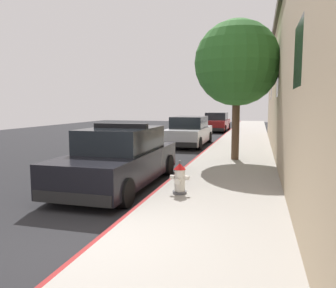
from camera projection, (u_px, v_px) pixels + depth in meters
ground_plane at (111, 153)px, 15.89m from camera, size 30.18×60.00×0.20m
sidewalk_pavement at (238, 154)px, 14.29m from camera, size 2.86×60.00×0.15m
curb_painted_edge at (204, 153)px, 14.68m from camera, size 0.08×60.00×0.15m
police_cruiser at (120, 159)px, 8.84m from camera, size 1.94×4.84×1.68m
parked_car_silver_ahead at (189, 132)px, 17.85m from camera, size 1.94×4.84×1.56m
parked_car_dark_far at (217, 122)px, 27.65m from camera, size 1.94×4.84×1.56m
fire_hydrant at (180, 178)px, 7.54m from camera, size 0.44×0.40×0.76m
street_tree at (237, 64)px, 11.97m from camera, size 3.08×3.08×5.06m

